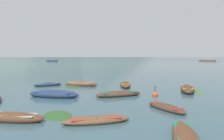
# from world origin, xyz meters

# --- Properties ---
(ground_plane) EXTENTS (6000.00, 6000.00, 0.00)m
(ground_plane) POSITION_xyz_m (0.00, 1500.00, 0.00)
(ground_plane) COLOR #385660
(mountain_1) EXTENTS (1350.52, 1350.52, 423.45)m
(mountain_1) POSITION_xyz_m (-722.56, 1785.34, 211.72)
(mountain_1) COLOR #4C5B56
(mountain_1) RESTS_ON ground
(mountain_2) EXTENTS (934.07, 934.07, 299.73)m
(mountain_2) POSITION_xyz_m (-274.99, 1701.79, 149.86)
(mountain_2) COLOR #4C5B56
(mountain_2) RESTS_ON ground
(rowboat_0) EXTENTS (3.16, 2.51, 0.46)m
(rowboat_0) POSITION_xyz_m (-8.57, 17.25, 0.15)
(rowboat_0) COLOR navy
(rowboat_0) RESTS_ON ground
(rowboat_1) EXTENTS (2.13, 4.47, 0.72)m
(rowboat_1) POSITION_xyz_m (6.80, 15.13, 0.22)
(rowboat_1) COLOR #4C3323
(rowboat_1) RESTS_ON ground
(rowboat_2) EXTENTS (1.40, 4.02, 0.55)m
(rowboat_2) POSITION_xyz_m (3.55, 2.95, 0.17)
(rowboat_2) COLOR brown
(rowboat_2) RESTS_ON ground
(rowboat_3) EXTENTS (1.57, 4.58, 0.62)m
(rowboat_3) POSITION_xyz_m (0.51, 18.03, 0.19)
(rowboat_3) COLOR brown
(rowboat_3) RESTS_ON ground
(rowboat_4) EXTENTS (4.57, 1.79, 0.74)m
(rowboat_4) POSITION_xyz_m (-5.26, 10.97, 0.23)
(rowboat_4) COLOR navy
(rowboat_4) RESTS_ON ground
(rowboat_5) EXTENTS (2.57, 3.06, 0.47)m
(rowboat_5) POSITION_xyz_m (3.56, 7.81, 0.15)
(rowboat_5) COLOR #4C3323
(rowboat_5) RESTS_ON ground
(rowboat_8) EXTENTS (4.26, 2.85, 0.56)m
(rowboat_8) POSITION_xyz_m (0.19, 11.99, 0.17)
(rowboat_8) COLOR #4C3323
(rowboat_8) RESTS_ON ground
(rowboat_9) EXTENTS (3.56, 1.10, 0.58)m
(rowboat_9) POSITION_xyz_m (-4.93, 4.66, 0.18)
(rowboat_9) COLOR brown
(rowboat_9) RESTS_ON ground
(rowboat_12) EXTENTS (4.06, 1.63, 0.69)m
(rowboat_12) POSITION_xyz_m (-4.66, 17.68, 0.22)
(rowboat_12) COLOR brown
(rowboat_12) RESTS_ON ground
(rowboat_13) EXTENTS (3.66, 1.99, 0.44)m
(rowboat_13) POSITION_xyz_m (-0.47, 4.82, 0.14)
(rowboat_13) COLOR brown
(rowboat_13) RESTS_ON ground
(ferry_0) EXTENTS (11.60, 6.62, 2.54)m
(ferry_0) POSITION_xyz_m (53.80, 142.93, 0.45)
(ferry_0) COLOR brown
(ferry_0) RESTS_ON ground
(ferry_1) EXTENTS (7.54, 3.84, 2.54)m
(ferry_1) POSITION_xyz_m (-54.49, 128.33, 0.45)
(ferry_1) COLOR navy
(ferry_1) RESTS_ON ground
(mooring_buoy) EXTENTS (0.52, 0.52, 1.03)m
(mooring_buoy) POSITION_xyz_m (3.35, 12.34, 0.11)
(mooring_buoy) COLOR #DB4C1E
(mooring_buoy) RESTS_ON ground
(weed_patch_1) EXTENTS (3.11, 3.06, 0.14)m
(weed_patch_1) POSITION_xyz_m (7.21, 14.98, 0.00)
(weed_patch_1) COLOR #477033
(weed_patch_1) RESTS_ON ground
(weed_patch_2) EXTENTS (2.58, 2.69, 0.14)m
(weed_patch_2) POSITION_xyz_m (-2.93, 5.84, 0.00)
(weed_patch_2) COLOR #2D5628
(weed_patch_2) RESTS_ON ground
(weed_patch_3) EXTENTS (2.96, 2.93, 0.14)m
(weed_patch_3) POSITION_xyz_m (-5.54, 18.06, 0.00)
(weed_patch_3) COLOR #2D5628
(weed_patch_3) RESTS_ON ground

